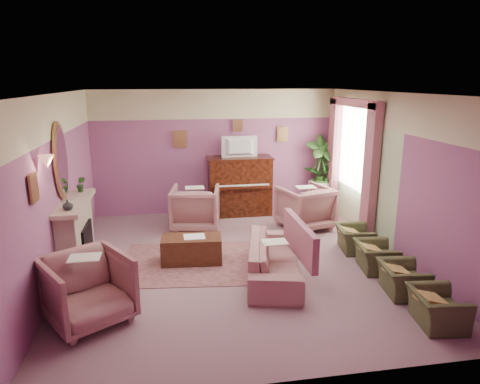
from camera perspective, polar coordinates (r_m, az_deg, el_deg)
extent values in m
cube|color=gray|center=(7.34, -0.42, -9.38)|extent=(5.50, 6.00, 0.01)
cube|color=silver|center=(6.70, -0.47, 13.03)|extent=(5.50, 6.00, 0.01)
cube|color=#7A4C7E|center=(9.81, -3.25, 5.33)|extent=(5.50, 0.02, 2.80)
cube|color=#7A4C7E|center=(4.09, 6.32, -8.36)|extent=(5.50, 0.02, 2.80)
cube|color=#7A4C7E|center=(7.01, -23.23, 0.33)|extent=(0.02, 6.00, 2.80)
cube|color=#7A4C7E|center=(7.80, 19.93, 2.01)|extent=(0.02, 6.00, 2.80)
cube|color=beige|center=(9.68, -3.33, 11.61)|extent=(5.50, 0.01, 0.65)
cube|color=#AEC594|center=(8.99, 15.67, 1.82)|extent=(0.01, 3.00, 2.15)
cube|color=tan|center=(7.40, -21.01, -5.62)|extent=(0.30, 1.40, 1.10)
cube|color=black|center=(7.43, -20.14, -6.68)|extent=(0.18, 0.72, 0.68)
cube|color=orange|center=(7.49, -19.72, -7.96)|extent=(0.06, 0.54, 0.10)
cube|color=tan|center=(7.23, -21.19, -1.36)|extent=(0.40, 1.55, 0.07)
cube|color=tan|center=(7.56, -19.13, -9.41)|extent=(0.55, 1.50, 0.02)
ellipsoid|color=#AC844A|center=(7.11, -22.80, 3.87)|extent=(0.04, 0.72, 1.20)
ellipsoid|color=silver|center=(7.11, -22.60, 3.88)|extent=(0.01, 0.60, 1.06)
cone|color=tan|center=(6.06, -24.38, 3.73)|extent=(0.20, 0.20, 0.16)
cube|color=#351409|center=(9.71, -0.04, 0.74)|extent=(1.40, 0.60, 1.30)
cube|color=#351409|center=(9.36, 0.32, 0.65)|extent=(1.30, 0.12, 0.06)
cube|color=silver|center=(9.35, 0.32, 0.88)|extent=(1.20, 0.08, 0.02)
cube|color=#351409|center=(9.58, -0.04, 4.58)|extent=(1.45, 0.65, 0.04)
imported|color=black|center=(9.48, 0.01, 6.25)|extent=(0.80, 0.12, 0.48)
cube|color=#AC844A|center=(9.66, -8.00, 6.99)|extent=(0.30, 0.03, 0.38)
cube|color=#AC844A|center=(10.00, 5.69, 7.66)|extent=(0.26, 0.03, 0.34)
cube|color=#AC844A|center=(9.75, -0.32, 8.85)|extent=(0.22, 0.03, 0.26)
cube|color=#AC844A|center=(5.80, -25.80, 0.50)|extent=(0.03, 0.28, 0.36)
cube|color=beige|center=(9.08, 15.08, 6.01)|extent=(0.03, 1.40, 1.80)
cube|color=#9F5566|center=(8.30, 17.00, 2.27)|extent=(0.16, 0.34, 2.60)
cube|color=#9F5566|center=(9.95, 12.34, 4.56)|extent=(0.16, 0.34, 2.60)
cube|color=#9F5566|center=(8.97, 14.98, 11.44)|extent=(0.16, 2.20, 0.16)
imported|color=#214919|center=(7.71, -20.46, 0.97)|extent=(0.16, 0.16, 0.28)
imported|color=beige|center=(6.73, -22.00, -1.62)|extent=(0.16, 0.16, 0.16)
cube|color=brown|center=(7.37, -5.91, -9.32)|extent=(2.68, 2.06, 0.01)
cube|color=#472615|center=(7.32, -6.45, -7.63)|extent=(1.04, 0.58, 0.45)
cube|color=white|center=(7.24, -6.11, -5.93)|extent=(0.35, 0.28, 0.01)
imported|color=#9E6C68|center=(6.74, 4.62, -7.98)|extent=(0.66, 1.99, 0.81)
cube|color=#9F5566|center=(6.77, 7.96, -6.17)|extent=(0.10, 1.51, 0.55)
imported|color=#9E6C68|center=(8.84, -5.99, -1.82)|extent=(0.95, 0.95, 0.99)
imported|color=#9E6C68|center=(8.93, 8.68, -1.74)|extent=(0.95, 0.95, 0.99)
imported|color=#9E6C68|center=(5.82, -19.68, -11.72)|extent=(0.95, 0.95, 0.99)
imported|color=#444929|center=(6.05, 24.85, -13.30)|extent=(0.48, 0.69, 0.59)
imported|color=#444929|center=(6.66, 20.89, -10.25)|extent=(0.48, 0.69, 0.59)
imported|color=#444929|center=(7.31, 17.68, -7.70)|extent=(0.48, 0.69, 0.59)
imported|color=#444929|center=(7.99, 15.03, -5.55)|extent=(0.48, 0.69, 0.59)
cylinder|color=silver|center=(10.23, 10.50, -0.53)|extent=(0.52, 0.52, 0.70)
imported|color=#214919|center=(10.11, 10.64, 2.32)|extent=(0.30, 0.30, 0.34)
imported|color=#214919|center=(10.06, 11.46, 2.05)|extent=(0.16, 0.16, 0.28)
cylinder|color=brown|center=(10.29, 10.56, -1.48)|extent=(0.34, 0.34, 0.34)
imported|color=#214919|center=(10.08, 10.80, 3.38)|extent=(0.76, 0.76, 1.44)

